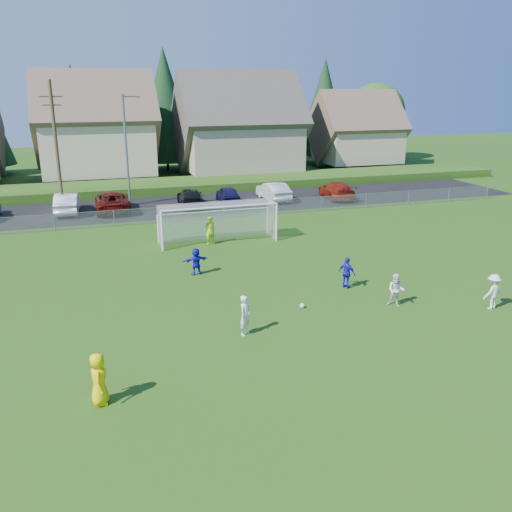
% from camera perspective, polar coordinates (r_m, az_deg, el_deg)
% --- Properties ---
extents(ground, '(160.00, 160.00, 0.00)m').
position_cam_1_polar(ground, '(20.67, 6.97, -10.07)').
color(ground, '#193D0C').
rests_on(ground, ground).
extents(asphalt_lot, '(60.00, 60.00, 0.00)m').
position_cam_1_polar(asphalt_lot, '(45.76, -7.59, 5.29)').
color(asphalt_lot, black).
rests_on(asphalt_lot, ground).
extents(grass_embankment, '(70.00, 6.00, 0.80)m').
position_cam_1_polar(grass_embankment, '(52.94, -9.13, 7.30)').
color(grass_embankment, '#1E420F').
rests_on(grass_embankment, ground).
extents(soccer_ball, '(0.22, 0.22, 0.22)m').
position_cam_1_polar(soccer_ball, '(24.45, 4.89, -5.23)').
color(soccer_ball, white).
rests_on(soccer_ball, ground).
extents(referee, '(0.63, 0.89, 1.72)m').
position_cam_1_polar(referee, '(17.83, -16.22, -12.32)').
color(referee, '#FFDB05').
rests_on(referee, ground).
extents(player_white_a, '(0.71, 0.70, 1.66)m').
position_cam_1_polar(player_white_a, '(21.59, -1.14, -6.25)').
color(player_white_a, white).
rests_on(player_white_a, ground).
extents(player_white_b, '(0.94, 0.92, 1.53)m').
position_cam_1_polar(player_white_b, '(25.13, 14.52, -3.49)').
color(player_white_b, white).
rests_on(player_white_b, ground).
extents(player_white_c, '(1.15, 0.80, 1.62)m').
position_cam_1_polar(player_white_c, '(26.23, 23.68, -3.46)').
color(player_white_c, white).
rests_on(player_white_c, ground).
extents(player_blue_a, '(0.78, 0.98, 1.56)m').
position_cam_1_polar(player_blue_a, '(26.86, 9.55, -1.77)').
color(player_blue_a, '#1513BB').
rests_on(player_blue_a, ground).
extents(player_blue_b, '(1.39, 0.61, 1.45)m').
position_cam_1_polar(player_blue_b, '(28.58, -6.33, -0.56)').
color(player_blue_b, '#1513BB').
rests_on(player_blue_b, ground).
extents(goalkeeper, '(0.72, 0.54, 1.80)m').
position_cam_1_polar(goalkeeper, '(33.99, -4.86, 2.70)').
color(goalkeeper, '#AADE1A').
rests_on(goalkeeper, ground).
extents(car_b, '(2.00, 4.96, 1.60)m').
position_cam_1_polar(car_b, '(44.94, -19.24, 5.29)').
color(car_b, white).
rests_on(car_b, ground).
extents(car_c, '(2.74, 5.72, 1.57)m').
position_cam_1_polar(car_c, '(44.64, -14.89, 5.58)').
color(car_c, '#4D0D08').
rests_on(car_c, ground).
extents(car_d, '(2.54, 5.12, 1.43)m').
position_cam_1_polar(car_d, '(45.31, -6.93, 6.11)').
color(car_d, black).
rests_on(car_d, ground).
extents(car_e, '(2.07, 4.28, 1.41)m').
position_cam_1_polar(car_e, '(46.52, -2.98, 6.50)').
color(car_e, '#13113D').
rests_on(car_e, ground).
extents(car_f, '(1.76, 4.81, 1.58)m').
position_cam_1_polar(car_f, '(47.45, 1.85, 6.83)').
color(car_f, silver).
rests_on(car_f, ground).
extents(car_g, '(2.70, 5.37, 1.50)m').
position_cam_1_polar(car_g, '(48.63, 8.49, 6.86)').
color(car_g, maroon).
rests_on(car_g, ground).
extents(soccer_goal, '(7.42, 1.90, 2.50)m').
position_cam_1_polar(soccer_goal, '(34.47, -4.15, 4.17)').
color(soccer_goal, white).
rests_on(soccer_goal, ground).
extents(chainlink_fence, '(52.06, 0.06, 1.20)m').
position_cam_1_polar(chainlink_fence, '(40.35, -6.17, 4.62)').
color(chainlink_fence, gray).
rests_on(chainlink_fence, ground).
extents(streetlight, '(1.38, 0.18, 9.00)m').
position_cam_1_polar(streetlight, '(42.94, -13.41, 10.73)').
color(streetlight, slate).
rests_on(streetlight, ground).
extents(utility_pole, '(1.60, 0.26, 10.00)m').
position_cam_1_polar(utility_pole, '(43.79, -20.26, 10.67)').
color(utility_pole, '#473321').
rests_on(utility_pole, ground).
extents(houses_row, '(53.90, 11.45, 13.27)m').
position_cam_1_polar(houses_row, '(59.88, -8.72, 15.15)').
color(houses_row, tan).
rests_on(houses_row, ground).
extents(tree_row, '(65.98, 12.36, 13.80)m').
position_cam_1_polar(tree_row, '(65.95, -10.47, 14.89)').
color(tree_row, '#382616').
rests_on(tree_row, ground).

